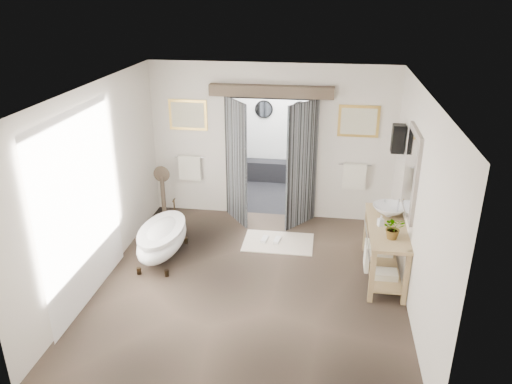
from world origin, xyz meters
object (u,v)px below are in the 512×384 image
Objects in this scene: vanity at (383,246)px; clawfoot_tub at (162,238)px; rug at (278,242)px; basin at (389,210)px.

clawfoot_tub is at bearing 179.72° from vanity.
clawfoot_tub is 3.48m from vanity.
vanity is at bearing -25.59° from rug.
clawfoot_tub is 2.97× the size of basin.
rug is at bearing 154.41° from vanity.
basin is at bearing 5.50° from clawfoot_tub.
vanity reaches higher than clawfoot_tub.
clawfoot_tub reaches higher than rug.
vanity is 1.92m from rug.
clawfoot_tub is 3.61m from basin.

